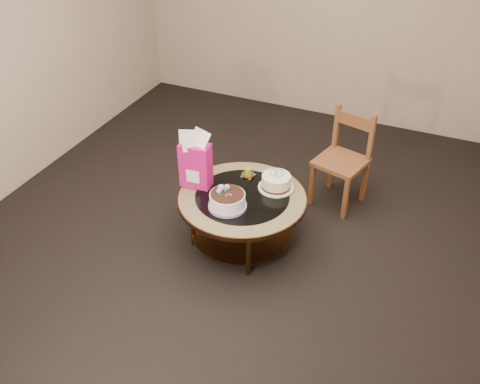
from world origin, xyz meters
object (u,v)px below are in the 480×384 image
at_px(coffee_table, 242,204).
at_px(gift_bag, 195,160).
at_px(cream_cake, 276,182).
at_px(decorated_cake, 227,201).
at_px(dining_chair, 343,159).

relative_size(coffee_table, gift_bag, 2.13).
bearing_deg(cream_cake, decorated_cake, -124.37).
distance_m(coffee_table, dining_chair, 1.05).
bearing_deg(gift_bag, cream_cake, 14.92).
distance_m(coffee_table, gift_bag, 0.51).
xyz_separation_m(cream_cake, dining_chair, (0.37, 0.68, -0.08)).
height_order(coffee_table, cream_cake, cream_cake).
distance_m(cream_cake, dining_chair, 0.78).
height_order(decorated_cake, gift_bag, gift_bag).
bearing_deg(decorated_cake, dining_chair, 59.50).
height_order(coffee_table, decorated_cake, decorated_cake).
bearing_deg(gift_bag, dining_chair, 37.94).
xyz_separation_m(coffee_table, cream_cake, (0.20, 0.20, 0.14)).
distance_m(decorated_cake, dining_chair, 1.23).
relative_size(coffee_table, decorated_cake, 3.47).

